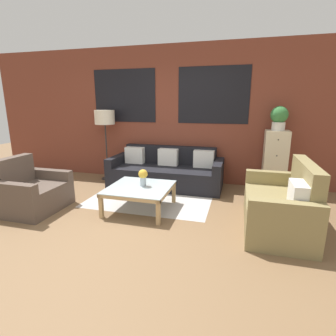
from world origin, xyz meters
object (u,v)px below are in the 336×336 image
floor_lamp (105,120)px  potted_plant (279,117)px  armchair_corner (32,193)px  flower_vase (143,176)px  settee_vintage (281,207)px  coffee_table (140,190)px  couch_dark (166,172)px  drawer_cabinet (275,162)px

floor_lamp → potted_plant: potted_plant is taller
armchair_corner → flower_vase: armchair_corner is taller
floor_lamp → flower_vase: size_ratio=5.64×
settee_vintage → coffee_table: settee_vintage is taller
flower_vase → potted_plant: bearing=35.3°
settee_vintage → potted_plant: size_ratio=3.38×
armchair_corner → potted_plant: (3.76, 1.98, 1.13)m
settee_vintage → potted_plant: bearing=87.3°
floor_lamp → flower_vase: (1.38, -1.40, -0.77)m
couch_dark → flower_vase: bearing=-90.9°
potted_plant → drawer_cabinet: bearing=-90.0°
coffee_table → flower_vase: (0.04, 0.05, 0.21)m
couch_dark → drawer_cabinet: 2.10m
flower_vase → couch_dark: bearing=89.1°
couch_dark → potted_plant: size_ratio=5.17×
drawer_cabinet → couch_dark: bearing=-174.0°
couch_dark → coffee_table: (-0.06, -1.31, 0.05)m
couch_dark → floor_lamp: (-1.40, 0.14, 1.03)m
drawer_cabinet → armchair_corner: bearing=-152.3°
armchair_corner → floor_lamp: (0.30, 1.90, 1.03)m
settee_vintage → flower_vase: (-2.01, 0.16, 0.23)m
couch_dark → floor_lamp: size_ratio=1.49×
coffee_table → floor_lamp: (-1.34, 1.45, 0.98)m
drawer_cabinet → coffee_table: bearing=-144.4°
armchair_corner → flower_vase: size_ratio=3.50×
coffee_table → drawer_cabinet: bearing=35.6°
couch_dark → coffee_table: size_ratio=2.36×
couch_dark → settee_vintage: bearing=-35.4°
couch_dark → flower_vase: (-0.02, -1.26, 0.26)m
potted_plant → flower_vase: bearing=-144.7°
floor_lamp → potted_plant: 3.46m
settee_vintage → armchair_corner: (-3.69, -0.35, -0.03)m
couch_dark → drawer_cabinet: drawer_cabinet is taller
drawer_cabinet → potted_plant: potted_plant is taller
couch_dark → flower_vase: 1.28m
settee_vintage → drawer_cabinet: (0.08, 1.63, 0.27)m
armchair_corner → floor_lamp: floor_lamp is taller
armchair_corner → potted_plant: size_ratio=2.14×
armchair_corner → flower_vase: (1.68, 0.50, 0.26)m
floor_lamp → drawer_cabinet: bearing=1.3°
potted_plant → armchair_corner: bearing=-152.3°
armchair_corner → potted_plant: 4.40m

